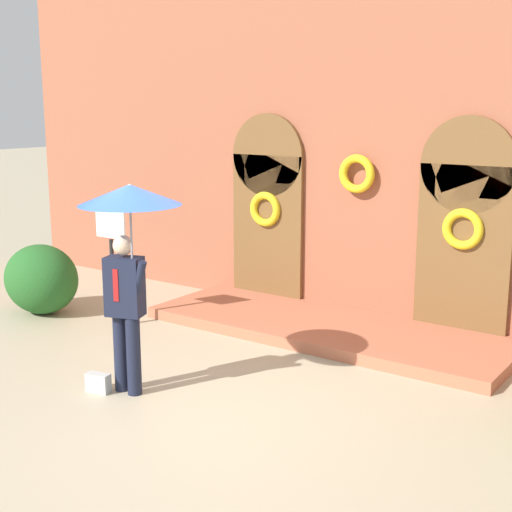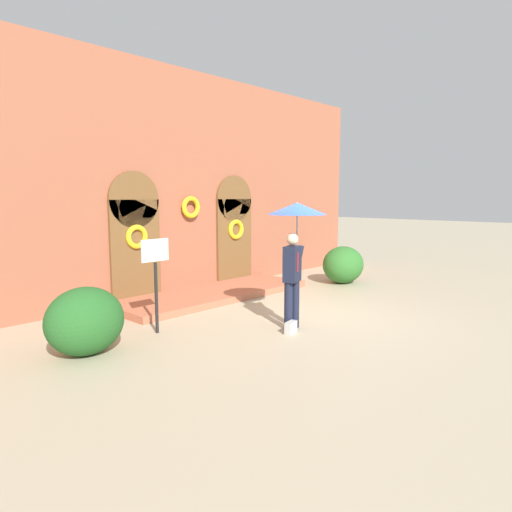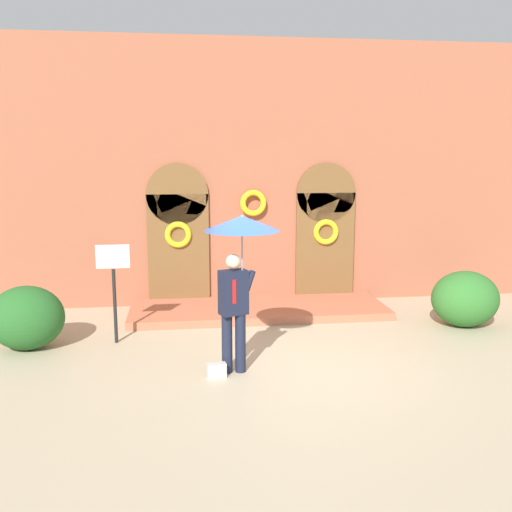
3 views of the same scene
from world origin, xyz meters
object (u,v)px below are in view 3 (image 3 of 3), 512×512
(shrub_left, at_px, (26,318))
(shrub_right, at_px, (465,299))
(sign_post, at_px, (114,277))
(handbag, at_px, (217,371))
(person_with_umbrella, at_px, (240,246))

(shrub_left, relative_size, shrub_right, 0.98)
(sign_post, distance_m, shrub_right, 6.49)
(handbag, distance_m, shrub_left, 3.51)
(shrub_left, bearing_deg, person_with_umbrella, -23.25)
(shrub_left, distance_m, shrub_right, 7.90)
(shrub_right, bearing_deg, person_with_umbrella, -158.64)
(person_with_umbrella, relative_size, handbag, 8.44)
(handbag, height_order, shrub_left, shrub_left)
(shrub_right, bearing_deg, sign_post, -178.86)
(person_with_umbrella, xyz_separation_m, shrub_right, (4.46, 1.75, -1.38))
(sign_post, bearing_deg, handbag, -48.14)
(handbag, distance_m, sign_post, 2.66)
(handbag, bearing_deg, shrub_left, 140.32)
(handbag, bearing_deg, person_with_umbrella, 17.25)
(shrub_left, height_order, shrub_right, shrub_left)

